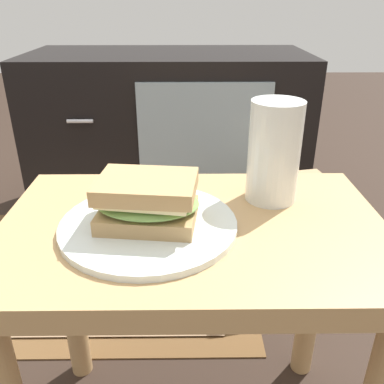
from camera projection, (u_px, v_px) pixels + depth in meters
The scene contains 7 objects.
side_table at pixel (193, 274), 0.63m from camera, with size 0.56×0.36×0.46m.
tv_cabinet at pixel (170, 134), 1.52m from camera, with size 0.96×0.46×0.58m.
area_rug at pixel (81, 269), 1.25m from camera, with size 1.01×0.69×0.01m.
plate at pixel (149, 225), 0.58m from camera, with size 0.25×0.25×0.01m, color silver.
sandwich_front at pixel (147, 201), 0.56m from camera, with size 0.15×0.12×0.07m.
beer_glass at pixel (274, 153), 0.63m from camera, with size 0.08×0.08×0.16m.
paper_bag at pixel (287, 233), 1.15m from camera, with size 0.25×0.21×0.31m.
Camera 1 is at (-0.01, -0.51, 0.76)m, focal length 38.29 mm.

